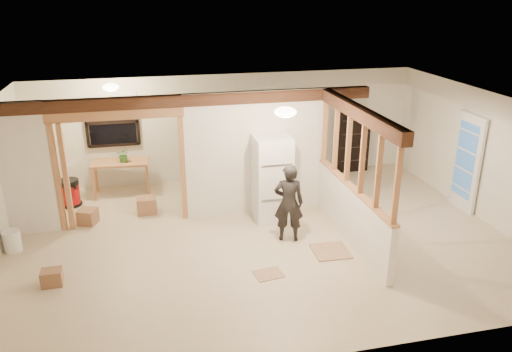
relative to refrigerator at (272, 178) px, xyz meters
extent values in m
cube|color=#C4B392|center=(-0.44, -0.80, -0.85)|extent=(9.00, 6.50, 0.01)
cube|color=white|center=(-0.44, -0.80, 1.66)|extent=(9.00, 6.50, 0.01)
cube|color=white|center=(-0.44, 2.45, 0.41)|extent=(9.00, 0.01, 2.50)
cube|color=white|center=(-0.44, -4.05, 0.41)|extent=(9.00, 0.01, 2.50)
cube|color=white|center=(4.06, -0.80, 0.41)|extent=(0.01, 6.50, 2.50)
cube|color=white|center=(-4.49, 0.40, 0.41)|extent=(0.90, 0.12, 2.50)
cube|color=white|center=(-0.24, 0.40, 0.41)|extent=(2.80, 0.12, 2.50)
cube|color=#B2784B|center=(-2.84, 0.40, 0.26)|extent=(2.46, 0.14, 2.20)
cube|color=#4A2919|center=(-1.44, 0.40, 1.54)|extent=(7.00, 0.18, 0.22)
cube|color=#4A2919|center=(1.16, -1.20, 1.54)|extent=(0.18, 3.30, 0.22)
cube|color=white|center=(1.16, -1.20, -0.34)|extent=(0.12, 3.20, 1.00)
cube|color=#B2784B|center=(1.16, -1.20, 0.82)|extent=(0.14, 3.20, 1.32)
cube|color=black|center=(-3.04, 2.37, 0.71)|extent=(1.12, 0.10, 1.10)
cube|color=white|center=(3.98, -0.40, 0.16)|extent=(0.12, 0.86, 2.00)
ellipsoid|color=#FFEABF|center=(-0.14, -1.30, 1.64)|extent=(0.36, 0.36, 0.16)
ellipsoid|color=#FFEABF|center=(-2.94, 1.50, 1.64)|extent=(0.32, 0.32, 0.14)
ellipsoid|color=#FFD88C|center=(-2.44, 0.80, 1.34)|extent=(0.07, 0.07, 0.07)
cube|color=silver|center=(0.00, 0.00, 0.00)|extent=(0.69, 0.67, 1.69)
imported|color=black|center=(0.06, -0.96, -0.11)|extent=(0.61, 0.48, 1.46)
cube|color=#B2784B|center=(-2.94, 1.96, -0.46)|extent=(1.27, 0.71, 0.77)
imported|color=#37672D|center=(-2.84, 1.88, 0.09)|extent=(0.33, 0.30, 0.32)
cylinder|color=#970C0C|center=(-3.99, 1.54, -0.55)|extent=(0.49, 0.49, 0.58)
cube|color=black|center=(2.67, 2.25, -0.08)|extent=(0.77, 0.26, 1.54)
cylinder|color=silver|center=(-4.76, -0.28, -0.65)|extent=(0.40, 0.40, 0.38)
cube|color=#8F6245|center=(-2.43, 0.80, -0.67)|extent=(0.40, 0.34, 0.34)
cube|color=#8F6245|center=(-3.57, 0.54, -0.69)|extent=(0.42, 0.42, 0.30)
cube|color=#8F6245|center=(-3.93, -1.57, -0.72)|extent=(0.32, 0.26, 0.25)
cube|color=#A87F5D|center=(0.66, -1.57, -0.83)|extent=(0.64, 0.64, 0.02)
cube|color=#A87F5D|center=(-0.58, -2.04, -0.84)|extent=(0.49, 0.42, 0.01)
camera|label=1|loc=(-2.34, -8.78, 3.50)|focal=35.00mm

